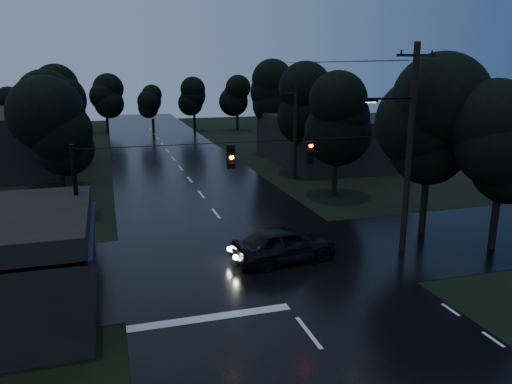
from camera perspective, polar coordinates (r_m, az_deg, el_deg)
main_road at (r=40.74m, az=-7.59°, el=1.37°), size 12.00×120.00×0.02m
cross_street at (r=23.87m, az=-0.50°, el=-7.77°), size 60.00×9.00×0.02m
building_far_right at (r=48.21m, az=8.25°, el=5.98°), size 10.00×14.00×4.40m
building_far_left at (r=50.30m, az=-25.63°, el=5.43°), size 10.00×16.00×5.00m
utility_pole_main at (r=24.67m, az=16.99°, el=5.02°), size 3.50×0.30×10.00m
utility_pole_far at (r=40.29m, az=4.51°, el=6.92°), size 2.00×0.30×7.50m
anchor_pole_left at (r=21.15m, az=-19.64°, el=-2.91°), size 0.18×0.18×6.00m
span_signals at (r=21.66m, az=1.64°, el=4.41°), size 15.00×0.37×1.12m
tree_corner_near at (r=27.67m, az=19.33°, el=7.31°), size 4.48×4.48×9.44m
tree_corner_far at (r=26.74m, az=26.44°, el=4.79°), size 3.92×3.92×8.26m
tree_left_a at (r=31.61m, az=-21.87°, el=6.47°), size 3.92×3.92×8.26m
tree_left_b at (r=39.56m, az=-21.86°, el=8.36°), size 4.20×4.20×8.85m
tree_left_c at (r=49.52m, az=-21.67°, el=9.78°), size 4.48×4.48×9.44m
tree_right_a at (r=34.91m, az=9.24°, el=8.55°), size 4.20×4.20×8.85m
tree_right_b at (r=42.42m, az=5.25°, el=10.13°), size 4.48×4.48×9.44m
tree_right_c at (r=51.98m, az=1.71°, el=11.32°), size 4.76×4.76×10.03m
car at (r=23.52m, az=3.23°, el=-5.92°), size 5.18×2.61×1.69m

